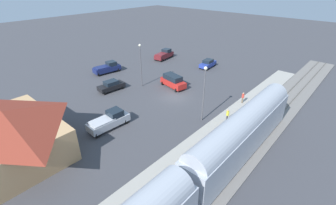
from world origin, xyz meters
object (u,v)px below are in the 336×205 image
(pickup_navy, at_px, (107,68))
(pickup_silver, at_px, (109,120))
(sedan_blue, at_px, (208,64))
(pedestrian_on_platform, at_px, (228,114))
(station_building, at_px, (9,133))
(light_pole_lot_center, at_px, (141,60))
(pickup_maroon, at_px, (164,54))
(suv_red, at_px, (173,81))
(pedestrian_waiting_far, at_px, (243,97))
(sedan_black, at_px, (111,86))
(light_pole_near_platform, at_px, (204,88))

(pickup_navy, distance_m, pickup_silver, 20.24)
(pickup_silver, relative_size, sedan_blue, 1.18)
(pedestrian_on_platform, bearing_deg, station_building, 56.08)
(light_pole_lot_center, bearing_deg, pickup_maroon, -61.86)
(light_pole_lot_center, bearing_deg, suv_red, -143.09)
(suv_red, distance_m, sedan_blue, 12.69)
(pickup_maroon, xyz_separation_m, suv_red, (-12.10, 11.05, 0.12))
(pickup_navy, height_order, pickup_maroon, same)
(pedestrian_waiting_far, height_order, sedan_black, pedestrian_waiting_far)
(station_building, bearing_deg, light_pole_near_platform, -120.40)
(pickup_maroon, distance_m, light_pole_lot_center, 16.70)
(sedan_black, xyz_separation_m, light_pole_lot_center, (-2.55, -4.67, 3.85))
(pedestrian_on_platform, xyz_separation_m, sedan_blue, (13.81, -16.69, -0.40))
(pedestrian_waiting_far, bearing_deg, sedan_blue, -39.19)
(pickup_navy, height_order, sedan_blue, pickup_navy)
(pedestrian_waiting_far, distance_m, sedan_black, 21.46)
(station_building, xyz_separation_m, pickup_silver, (-3.28, -9.90, -1.79))
(pickup_navy, xyz_separation_m, suv_red, (-14.49, -3.34, 0.12))
(station_building, distance_m, pickup_navy, 25.36)
(pedestrian_waiting_far, bearing_deg, pickup_maroon, -20.51)
(station_building, relative_size, pickup_navy, 2.27)
(station_building, relative_size, pickup_maroon, 2.27)
(sedan_blue, bearing_deg, station_building, 89.71)
(sedan_black, height_order, sedan_blue, same)
(pickup_silver, relative_size, light_pole_lot_center, 0.73)
(pickup_navy, xyz_separation_m, pickup_maroon, (-2.40, -14.39, 0.00))
(pedestrian_on_platform, xyz_separation_m, pickup_silver, (10.72, 10.92, -0.25))
(pickup_silver, distance_m, light_pole_lot_center, 13.84)
(pedestrian_on_platform, relative_size, pickup_silver, 0.31)
(sedan_blue, bearing_deg, suv_red, 94.58)
(pedestrian_on_platform, height_order, pickup_navy, pickup_navy)
(pickup_maroon, bearing_deg, sedan_blue, -171.78)
(pedestrian_on_platform, distance_m, light_pole_lot_center, 17.57)
(pedestrian_on_platform, bearing_deg, pickup_maroon, -31.22)
(light_pole_near_platform, bearing_deg, pickup_silver, 49.23)
(pickup_maroon, bearing_deg, suv_red, 137.60)
(suv_red, height_order, light_pole_near_platform, light_pole_near_platform)
(station_building, height_order, pickup_silver, station_building)
(station_building, xyz_separation_m, light_pole_near_platform, (-11.20, -19.09, 2.00))
(station_building, xyz_separation_m, suv_red, (-1.20, -24.86, -1.67))
(station_building, bearing_deg, sedan_black, -71.15)
(station_building, height_order, light_pole_near_platform, light_pole_near_platform)
(pedestrian_on_platform, xyz_separation_m, light_pole_near_platform, (2.80, 1.73, 3.54))
(pickup_maroon, relative_size, suv_red, 1.08)
(pedestrian_waiting_far, xyz_separation_m, pickup_silver, (9.93, 16.99, -0.25))
(suv_red, distance_m, light_pole_lot_center, 6.58)
(pedestrian_waiting_far, relative_size, sedan_black, 0.37)
(pickup_silver, bearing_deg, light_pole_near_platform, -130.77)
(pickup_maroon, height_order, light_pole_lot_center, light_pole_lot_center)
(pickup_navy, distance_m, light_pole_lot_center, 10.74)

